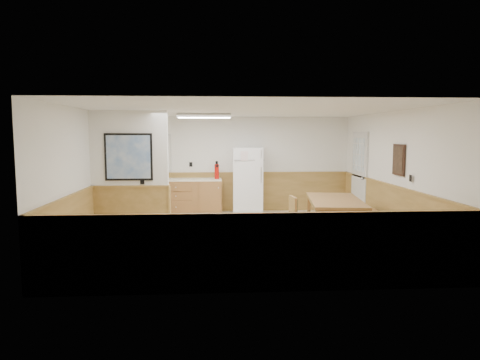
{
  "coord_description": "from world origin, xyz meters",
  "views": [
    {
      "loc": [
        -0.59,
        -8.33,
        2.03
      ],
      "look_at": [
        -0.06,
        0.4,
        1.1
      ],
      "focal_mm": 32.0,
      "sensor_mm": 36.0,
      "label": 1
    }
  ],
  "objects": [
    {
      "name": "fluorescent_fixture",
      "position": [
        -0.8,
        1.3,
        2.45
      ],
      "size": [
        1.2,
        0.3,
        0.09
      ],
      "color": "silver",
      "rests_on": "ceiling"
    },
    {
      "name": "refrigerator",
      "position": [
        0.29,
        2.63,
        0.85
      ],
      "size": [
        0.79,
        0.74,
        1.71
      ],
      "rotation": [
        0.0,
        0.0,
        -0.06
      ],
      "color": "white",
      "rests_on": "ground"
    },
    {
      "name": "kitchen_counter",
      "position": [
        -1.21,
        2.68,
        0.46
      ],
      "size": [
        2.2,
        0.61,
        1.0
      ],
      "color": "#985D35",
      "rests_on": "ground"
    },
    {
      "name": "ground",
      "position": [
        0.0,
        0.0,
        0.0
      ],
      "size": [
        6.0,
        6.0,
        0.0
      ],
      "primitive_type": "plane",
      "color": "beige",
      "rests_on": "ground"
    },
    {
      "name": "partition_wall",
      "position": [
        -2.25,
        0.19,
        1.23
      ],
      "size": [
        1.5,
        0.2,
        2.5
      ],
      "color": "white",
      "rests_on": "ground"
    },
    {
      "name": "wainscot_left",
      "position": [
        -2.98,
        0.0,
        0.5
      ],
      "size": [
        0.04,
        6.0,
        1.0
      ],
      "primitive_type": "cube",
      "color": "tan",
      "rests_on": "ground"
    },
    {
      "name": "ceiling",
      "position": [
        0.0,
        0.0,
        2.5
      ],
      "size": [
        6.0,
        6.0,
        0.02
      ],
      "primitive_type": "cube",
      "color": "silver",
      "rests_on": "back_wall"
    },
    {
      "name": "dining_bench",
      "position": [
        2.65,
        0.04,
        0.34
      ],
      "size": [
        0.41,
        1.63,
        0.45
      ],
      "rotation": [
        0.0,
        0.0,
        -0.03
      ],
      "color": "#975F37",
      "rests_on": "ground"
    },
    {
      "name": "soap_bottle",
      "position": [
        -2.15,
        2.72,
        1.02
      ],
      "size": [
        0.1,
        0.1,
        0.24
      ],
      "primitive_type": "cylinder",
      "rotation": [
        0.0,
        0.0,
        -0.29
      ],
      "color": "#167D2E",
      "rests_on": "kitchen_counter"
    },
    {
      "name": "dining_table",
      "position": [
        1.82,
        -0.03,
        0.66
      ],
      "size": [
        1.25,
        2.1,
        0.75
      ],
      "rotation": [
        0.0,
        0.0,
        -0.13
      ],
      "color": "#975F37",
      "rests_on": "ground"
    },
    {
      "name": "kitchen_window",
      "position": [
        -2.1,
        2.98,
        1.55
      ],
      "size": [
        0.8,
        0.04,
        1.0
      ],
      "color": "silver",
      "rests_on": "back_wall"
    },
    {
      "name": "left_wall",
      "position": [
        -3.0,
        0.0,
        1.25
      ],
      "size": [
        0.02,
        6.0,
        2.5
      ],
      "primitive_type": "cube",
      "color": "white",
      "rests_on": "ground"
    },
    {
      "name": "back_wall",
      "position": [
        0.0,
        3.0,
        1.25
      ],
      "size": [
        6.0,
        0.02,
        2.5
      ],
      "primitive_type": "cube",
      "color": "white",
      "rests_on": "ground"
    },
    {
      "name": "fire_extinguisher",
      "position": [
        -0.52,
        2.63,
        1.1
      ],
      "size": [
        0.12,
        0.12,
        0.46
      ],
      "rotation": [
        0.0,
        0.0,
        -0.1
      ],
      "color": "red",
      "rests_on": "kitchen_counter"
    },
    {
      "name": "wainscot_right",
      "position": [
        2.98,
        0.0,
        0.5
      ],
      "size": [
        0.04,
        6.0,
        1.0
      ],
      "primitive_type": "cube",
      "color": "tan",
      "rests_on": "ground"
    },
    {
      "name": "exterior_door",
      "position": [
        2.96,
        1.9,
        1.05
      ],
      "size": [
        0.07,
        1.02,
        2.15
      ],
      "color": "silver",
      "rests_on": "ground"
    },
    {
      "name": "dining_chair",
      "position": [
        1.02,
        -0.28,
        0.5
      ],
      "size": [
        0.64,
        0.47,
        0.85
      ],
      "rotation": [
        0.0,
        0.0,
        0.09
      ],
      "color": "#975F37",
      "rests_on": "ground"
    },
    {
      "name": "wall_painting",
      "position": [
        2.97,
        -0.3,
        1.55
      ],
      "size": [
        0.04,
        0.5,
        0.6
      ],
      "color": "black",
      "rests_on": "right_wall"
    },
    {
      "name": "wainscot_back",
      "position": [
        0.0,
        2.98,
        0.5
      ],
      "size": [
        6.0,
        0.04,
        1.0
      ],
      "primitive_type": "cube",
      "color": "tan",
      "rests_on": "ground"
    },
    {
      "name": "right_wall",
      "position": [
        3.0,
        0.0,
        1.25
      ],
      "size": [
        0.02,
        6.0,
        2.5
      ],
      "primitive_type": "cube",
      "color": "white",
      "rests_on": "ground"
    }
  ]
}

